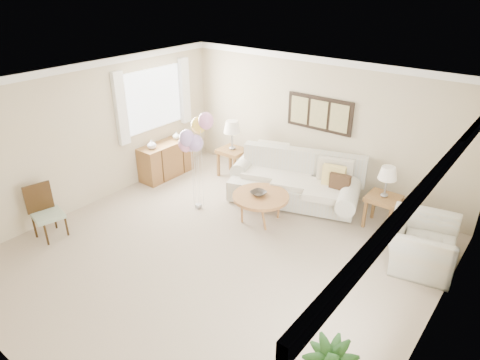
{
  "coord_description": "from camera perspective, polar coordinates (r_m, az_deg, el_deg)",
  "views": [
    {
      "loc": [
        3.62,
        -4.11,
        3.98
      ],
      "look_at": [
        -0.06,
        0.6,
        1.05
      ],
      "focal_mm": 32.0,
      "sensor_mm": 36.0,
      "label": 1
    }
  ],
  "objects": [
    {
      "name": "ground_plane",
      "position": [
        6.77,
        -2.78,
        -9.92
      ],
      "size": [
        6.0,
        6.0,
        0.0
      ],
      "primitive_type": "plane",
      "color": "tan"
    },
    {
      "name": "room_shell",
      "position": [
        6.09,
        -3.33,
        3.34
      ],
      "size": [
        6.04,
        6.04,
        2.6
      ],
      "color": "#BCAE96",
      "rests_on": "ground"
    },
    {
      "name": "wall_art_triptych",
      "position": [
        8.31,
        10.51,
        8.68
      ],
      "size": [
        1.35,
        0.06,
        0.65
      ],
      "color": "black",
      "rests_on": "ground"
    },
    {
      "name": "sofa",
      "position": [
        8.15,
        7.35,
        -0.37
      ],
      "size": [
        2.85,
        1.64,
        0.95
      ],
      "color": "beige",
      "rests_on": "ground"
    },
    {
      "name": "end_table_left",
      "position": [
        9.05,
        -1.04,
        3.54
      ],
      "size": [
        0.55,
        0.5,
        0.6
      ],
      "color": "olive",
      "rests_on": "ground"
    },
    {
      "name": "end_table_right",
      "position": [
        7.6,
        18.55,
        -2.73
      ],
      "size": [
        0.54,
        0.49,
        0.58
      ],
      "color": "olive",
      "rests_on": "ground"
    },
    {
      "name": "lamp_left",
      "position": [
        8.84,
        -1.07,
        6.97
      ],
      "size": [
        0.35,
        0.35,
        0.62
      ],
      "color": "gray",
      "rests_on": "end_table_left"
    },
    {
      "name": "lamp_right",
      "position": [
        7.38,
        19.11,
        0.75
      ],
      "size": [
        0.31,
        0.31,
        0.54
      ],
      "color": "gray",
      "rests_on": "end_table_right"
    },
    {
      "name": "coffee_table",
      "position": [
        7.4,
        2.78,
        -2.31
      ],
      "size": [
        0.99,
        0.99,
        0.5
      ],
      "color": "#A2743D",
      "rests_on": "ground"
    },
    {
      "name": "decor_bowl",
      "position": [
        7.38,
        2.47,
        -1.77
      ],
      "size": [
        0.3,
        0.3,
        0.06
      ],
      "primitive_type": "imported",
      "rotation": [
        0.0,
        0.0,
        -0.14
      ],
      "color": "#302A23",
      "rests_on": "coffee_table"
    },
    {
      "name": "armchair",
      "position": [
        6.93,
        22.97,
        -7.81
      ],
      "size": [
        1.14,
        1.25,
        0.71
      ],
      "primitive_type": "imported",
      "rotation": [
        0.0,
        0.0,
        1.76
      ],
      "color": "beige",
      "rests_on": "ground"
    },
    {
      "name": "accent_chair",
      "position": [
        7.67,
        -24.56,
        -3.69
      ],
      "size": [
        0.53,
        0.53,
        0.91
      ],
      "color": "#8FA38A",
      "rests_on": "ground"
    },
    {
      "name": "credenza",
      "position": [
        9.23,
        -9.85,
        2.7
      ],
      "size": [
        0.46,
        1.2,
        0.74
      ],
      "color": "olive",
      "rests_on": "ground"
    },
    {
      "name": "vase_white",
      "position": [
        8.83,
        -11.7,
        4.68
      ],
      "size": [
        0.24,
        0.24,
        0.19
      ],
      "primitive_type": "imported",
      "rotation": [
        0.0,
        0.0,
        -0.41
      ],
      "color": "silver",
      "rests_on": "credenza"
    },
    {
      "name": "vase_sage",
      "position": [
        9.26,
        -8.49,
        5.9
      ],
      "size": [
        0.19,
        0.19,
        0.17
      ],
      "primitive_type": "imported",
      "rotation": [
        0.0,
        0.0,
        -0.18
      ],
      "color": "#ACB3A8",
      "rests_on": "credenza"
    },
    {
      "name": "balloon_cluster",
      "position": [
        7.43,
        -6.17,
        5.82
      ],
      "size": [
        0.58,
        0.53,
        1.86
      ],
      "color": "gray",
      "rests_on": "ground"
    }
  ]
}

